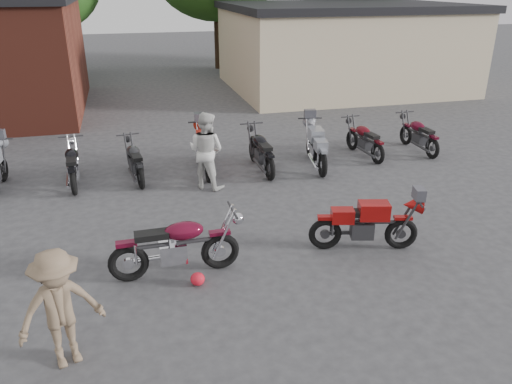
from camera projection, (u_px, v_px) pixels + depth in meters
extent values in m
plane|color=#38393B|center=(231.00, 282.00, 8.41)|extent=(90.00, 90.00, 0.00)
cube|color=tan|center=(341.00, 49.00, 23.07)|extent=(10.00, 8.00, 3.50)
ellipsoid|color=red|center=(198.00, 279.00, 8.28)|extent=(0.29, 0.29, 0.22)
imported|color=silver|center=(206.00, 151.00, 11.92)|extent=(1.15, 1.13, 1.87)
imported|color=#7A634B|center=(60.00, 309.00, 6.32)|extent=(1.23, 0.95, 1.68)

